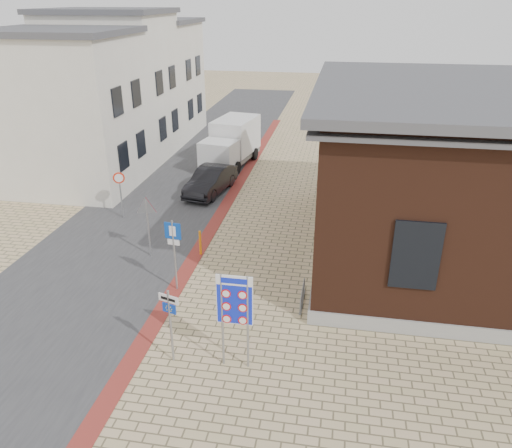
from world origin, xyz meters
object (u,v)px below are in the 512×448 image
Objects in this scene: sedan at (211,180)px; essen_sign at (170,315)px; box_truck at (232,142)px; border_sign at (235,302)px; bollard at (200,243)px; parking_sign at (174,243)px.

essen_sign reaches higher than sedan.
border_sign is at bearing -67.56° from box_truck.
box_truck is 1.87× the size of border_sign.
sedan is 0.76× the size of box_truck.
bollard is (1.37, -12.19, -0.90)m from box_truck.
parking_sign reaches higher than bollard.
sedan is 1.54× the size of parking_sign.
essen_sign is at bearing -70.30° from sedan.
border_sign is 1.09× the size of parking_sign.
border_sign is 4.70m from parking_sign.
parking_sign is (-1.12, 3.75, 0.32)m from essen_sign.
essen_sign is at bearing -66.48° from parking_sign.
box_truck is 5.19× the size of bollard.
essen_sign is 2.21× the size of bollard.
border_sign reaches higher than bollard.
parking_sign is at bearing -75.58° from box_truck.
box_truck is 2.34× the size of essen_sign.
bollard is at bearing 115.19° from essen_sign.
border_sign is 7.18m from bollard.
border_sign reaches higher than essen_sign.
essen_sign is (2.40, -13.54, 0.87)m from sedan.
box_truck is 12.30m from bollard.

